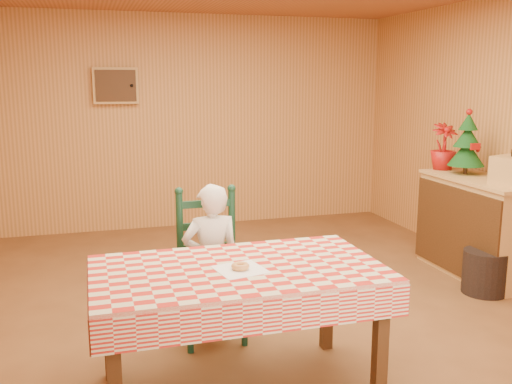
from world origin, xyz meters
TOP-DOWN VIEW (x-y plane):
  - ground at (0.00, 0.00)m, footprint 6.00×6.00m
  - cabin_walls at (-0.00, 0.53)m, footprint 5.10×6.05m
  - dining_table at (-0.47, -1.01)m, footprint 1.66×0.96m
  - ladder_chair at (-0.47, -0.23)m, footprint 0.44×0.40m
  - seated_child at (-0.47, -0.28)m, footprint 0.41×0.27m
  - napkin at (-0.47, -1.06)m, footprint 0.30×0.30m
  - donut at (-0.47, -1.06)m, footprint 0.14×0.14m
  - shelf_unit at (2.20, 0.34)m, footprint 0.54×1.24m
  - christmas_tree at (2.21, 0.59)m, footprint 0.34×0.34m
  - flower_arrangement at (2.16, 0.89)m, footprint 0.26×0.26m
  - storage_bin at (1.98, -0.08)m, footprint 0.49×0.49m

SIDE VIEW (x-z plane):
  - ground at x=0.00m, z-range 0.00..0.00m
  - storage_bin at x=1.98m, z-range 0.00..0.38m
  - shelf_unit at x=2.20m, z-range 0.00..0.93m
  - ladder_chair at x=-0.47m, z-range -0.04..1.04m
  - seated_child at x=-0.47m, z-range 0.00..1.12m
  - dining_table at x=-0.47m, z-range 0.30..1.07m
  - napkin at x=-0.47m, z-range 0.77..0.77m
  - donut at x=-0.47m, z-range 0.77..0.81m
  - flower_arrangement at x=2.16m, z-range 0.93..1.39m
  - christmas_tree at x=2.21m, z-range 0.90..1.52m
  - cabin_walls at x=0.00m, z-range 0.50..3.15m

